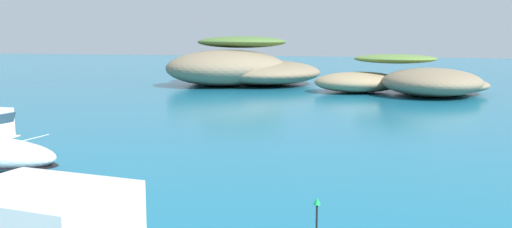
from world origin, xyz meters
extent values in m
ellipsoid|color=#84755B|center=(-15.81, 63.73, 1.63)|extent=(19.67, 21.93, 3.26)
ellipsoid|color=#84755B|center=(-19.53, 59.53, 2.36)|extent=(20.89, 20.82, 4.72)
ellipsoid|color=#84755B|center=(-23.06, 65.56, 1.83)|extent=(12.39, 12.55, 3.67)
ellipsoid|color=#9E8966|center=(-24.38, 63.48, 2.23)|extent=(8.19, 8.30, 4.46)
ellipsoid|color=#517538|center=(-19.08, 63.75, 5.73)|extent=(12.38, 11.26, 1.59)
ellipsoid|color=#84755B|center=(6.84, 58.13, 1.00)|extent=(12.97, 12.85, 2.00)
ellipsoid|color=#84755B|center=(6.25, 54.97, 1.49)|extent=(12.43, 14.24, 2.99)
ellipsoid|color=#9E8966|center=(-1.73, 56.44, 1.17)|extent=(13.22, 12.64, 2.34)
ellipsoid|color=olive|center=(2.03, 58.90, 3.80)|extent=(9.47, 8.61, 1.06)
cube|color=silver|center=(1.14, 2.59, 2.45)|extent=(3.03, 2.30, 1.49)
cylinder|color=silver|center=(-8.80, 13.12, 1.64)|extent=(0.11, 1.94, 0.04)
ellipsoid|color=orange|center=(-4.39, 8.35, 0.22)|extent=(2.43, 2.74, 0.44)
cube|color=#9E998E|center=(-4.39, 8.35, 0.28)|extent=(1.57, 1.82, 0.06)
cube|color=black|center=(-5.22, 9.48, 0.40)|extent=(0.28, 0.28, 0.36)
cylinder|color=black|center=(4.65, 9.25, 0.78)|extent=(0.06, 0.06, 1.00)
cone|color=green|center=(4.65, 9.25, 1.38)|extent=(0.20, 0.20, 0.20)
camera|label=1|loc=(7.90, -4.66, 5.77)|focal=37.04mm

